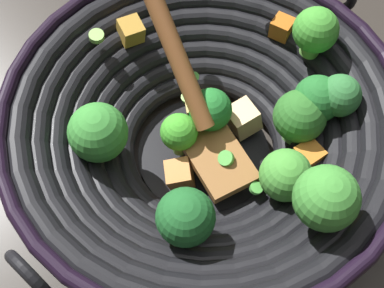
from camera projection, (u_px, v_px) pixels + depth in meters
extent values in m
plane|color=#332D28|center=(203.00, 157.00, 0.57)|extent=(4.00, 4.00, 0.00)
cylinder|color=black|center=(204.00, 155.00, 0.56)|extent=(0.14, 0.14, 0.01)
torus|color=black|center=(204.00, 148.00, 0.55)|extent=(0.19, 0.19, 0.02)
torus|color=black|center=(204.00, 144.00, 0.54)|extent=(0.22, 0.22, 0.02)
torus|color=black|center=(204.00, 139.00, 0.53)|extent=(0.25, 0.25, 0.02)
torus|color=black|center=(204.00, 134.00, 0.53)|extent=(0.28, 0.28, 0.02)
torus|color=black|center=(205.00, 129.00, 0.52)|extent=(0.31, 0.31, 0.02)
torus|color=black|center=(205.00, 123.00, 0.51)|extent=(0.34, 0.34, 0.02)
torus|color=black|center=(205.00, 118.00, 0.50)|extent=(0.37, 0.37, 0.02)
torus|color=black|center=(205.00, 112.00, 0.49)|extent=(0.39, 0.39, 0.01)
torus|color=black|center=(31.00, 277.00, 0.42)|extent=(0.02, 0.05, 0.05)
cylinder|color=#76B04A|center=(281.00, 189.00, 0.51)|extent=(0.02, 0.02, 0.02)
sphere|color=green|center=(285.00, 176.00, 0.49)|extent=(0.05, 0.05, 0.05)
cylinder|color=#669643|center=(186.00, 229.00, 0.47)|extent=(0.02, 0.02, 0.01)
sphere|color=#1F6029|center=(186.00, 217.00, 0.45)|extent=(0.05, 0.05, 0.05)
cylinder|color=#85BC5B|center=(311.00, 115.00, 0.54)|extent=(0.02, 0.02, 0.02)
sphere|color=#236C2B|center=(317.00, 99.00, 0.51)|extent=(0.05, 0.05, 0.05)
cylinder|color=#74B85A|center=(294.00, 133.00, 0.54)|extent=(0.03, 0.03, 0.02)
sphere|color=#2E6E28|center=(300.00, 116.00, 0.52)|extent=(0.05, 0.05, 0.05)
cylinder|color=#598E44|center=(180.00, 145.00, 0.54)|extent=(0.02, 0.02, 0.02)
sphere|color=green|center=(179.00, 132.00, 0.52)|extent=(0.04, 0.04, 0.04)
cylinder|color=#7BA43B|center=(210.00, 124.00, 0.55)|extent=(0.03, 0.03, 0.02)
sphere|color=#22752C|center=(210.00, 110.00, 0.53)|extent=(0.04, 0.04, 0.04)
cylinder|color=#60A245|center=(334.00, 109.00, 0.53)|extent=(0.02, 0.02, 0.01)
sphere|color=#307638|center=(340.00, 95.00, 0.51)|extent=(0.04, 0.04, 0.04)
cylinder|color=#78C04E|center=(311.00, 48.00, 0.54)|extent=(0.03, 0.03, 0.02)
sphere|color=green|center=(316.00, 30.00, 0.52)|extent=(0.04, 0.04, 0.04)
cylinder|color=#85C24B|center=(318.00, 213.00, 0.45)|extent=(0.02, 0.02, 0.02)
sphere|color=green|center=(326.00, 198.00, 0.43)|extent=(0.05, 0.05, 0.05)
cylinder|color=#729B48|center=(103.00, 149.00, 0.52)|extent=(0.03, 0.02, 0.02)
sphere|color=green|center=(98.00, 133.00, 0.50)|extent=(0.06, 0.06, 0.06)
cube|color=orange|center=(308.00, 157.00, 0.52)|extent=(0.03, 0.03, 0.02)
cube|color=#C07532|center=(179.00, 173.00, 0.53)|extent=(0.04, 0.04, 0.03)
cube|color=#C6651D|center=(285.00, 29.00, 0.56)|extent=(0.02, 0.02, 0.02)
cube|color=gold|center=(131.00, 31.00, 0.56)|extent=(0.03, 0.03, 0.03)
cube|color=#E0B175|center=(243.00, 119.00, 0.55)|extent=(0.04, 0.04, 0.03)
cube|color=#DCB864|center=(201.00, 110.00, 0.56)|extent=(0.04, 0.05, 0.04)
cylinder|color=#56B247|center=(194.00, 77.00, 0.56)|extent=(0.01, 0.01, 0.01)
cylinder|color=#99D166|center=(97.00, 36.00, 0.54)|extent=(0.02, 0.02, 0.01)
cylinder|color=#56B247|center=(256.00, 188.00, 0.50)|extent=(0.02, 0.02, 0.01)
cylinder|color=#99D166|center=(188.00, 97.00, 0.55)|extent=(0.02, 0.02, 0.01)
cylinder|color=#56B247|center=(226.00, 158.00, 0.51)|extent=(0.02, 0.02, 0.01)
cube|color=brown|center=(220.00, 161.00, 0.52)|extent=(0.08, 0.08, 0.01)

